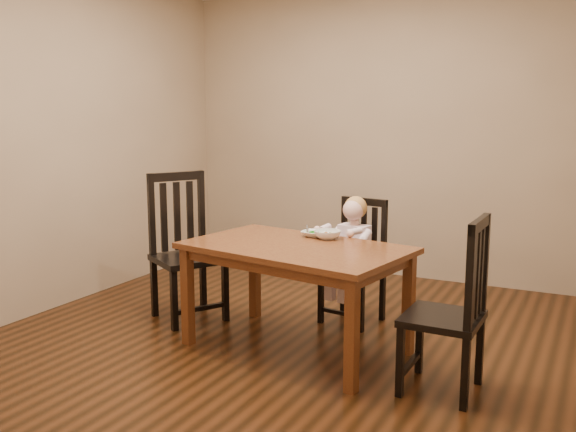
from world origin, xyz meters
The scene contains 9 objects.
room centered at (0.00, 0.00, 1.35)m, with size 4.01×4.01×2.71m.
dining_table centered at (0.14, -0.16, 0.63)m, with size 1.54×1.08×0.71m.
chair_child centered at (0.28, 0.58, 0.44)m, with size 0.45×0.44×0.92m.
chair_left centered at (-0.91, 0.07, 0.53)m, with size 0.64×0.64×1.11m.
chair_right centered at (1.21, -0.36, 0.49)m, with size 0.43×0.44×1.01m.
toddler centered at (0.27, 0.53, 0.57)m, with size 0.29×0.37×0.51m, color white, non-canonical shape.
bowl_peas centered at (0.12, 0.15, 0.73)m, with size 0.16×0.16×0.04m, color white.
bowl_veg centered at (0.24, 0.13, 0.74)m, with size 0.18×0.18×0.06m, color white.
fork centered at (0.08, 0.14, 0.76)m, with size 0.07×0.12×0.05m.
Camera 1 is at (1.93, -3.84, 1.60)m, focal length 40.00 mm.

